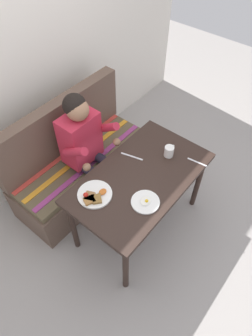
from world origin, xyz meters
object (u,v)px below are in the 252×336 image
object	(u,v)px
table	(140,182)
fork	(197,162)
person	(86,143)
plate_breakfast	(94,195)
coffee_mug	(169,151)
knife	(132,156)
plate_eggs	(145,202)
couch	(79,164)

from	to	relation	value
table	fork	distance (m)	0.51
person	plate_breakfast	size ratio (longest dim) A/B	4.54
coffee_mug	knife	size ratio (longest dim) A/B	0.59
coffee_mug	knife	bearing A→B (deg)	132.55
coffee_mug	fork	distance (m)	0.25
plate_breakfast	fork	world-z (taller)	plate_breakfast
person	plate_eggs	xyz separation A→B (m)	(-0.16, -0.77, -0.00)
table	plate_breakfast	distance (m)	0.42
plate_breakfast	coffee_mug	distance (m)	0.74
table	couch	size ratio (longest dim) A/B	0.83
couch	fork	size ratio (longest dim) A/B	8.47
person	fork	bearing A→B (deg)	-63.44
table	plate_eggs	distance (m)	0.27
person	plate_eggs	distance (m)	0.79
person	table	bearing A→B (deg)	-88.61
plate_breakfast	coffee_mug	xyz separation A→B (m)	(0.71, -0.20, 0.04)
plate_eggs	knife	size ratio (longest dim) A/B	1.08
knife	person	bearing A→B (deg)	93.67
couch	fork	world-z (taller)	couch
plate_breakfast	plate_eggs	xyz separation A→B (m)	(0.20, -0.34, -0.00)
plate_eggs	fork	xyz separation A→B (m)	(0.60, -0.09, -0.01)
coffee_mug	plate_eggs	bearing A→B (deg)	-164.79
plate_breakfast	person	bearing A→B (deg)	50.35
person	coffee_mug	world-z (taller)	person
coffee_mug	person	bearing A→B (deg)	118.92
couch	coffee_mug	size ratio (longest dim) A/B	12.20
table	fork	bearing A→B (deg)	-33.30
fork	table	bearing A→B (deg)	139.26
couch	plate_eggs	world-z (taller)	couch
table	coffee_mug	xyz separation A→B (m)	(0.34, -0.04, 0.13)
knife	plate_eggs	bearing A→B (deg)	-144.34
table	person	distance (m)	0.60
table	plate_eggs	world-z (taller)	plate_eggs
plate_eggs	coffee_mug	world-z (taller)	coffee_mug
couch	knife	distance (m)	0.71
coffee_mug	fork	world-z (taller)	coffee_mug
table	couch	world-z (taller)	couch
plate_eggs	fork	distance (m)	0.60
plate_breakfast	table	bearing A→B (deg)	-22.00
couch	knife	size ratio (longest dim) A/B	7.20
table	plate_breakfast	size ratio (longest dim) A/B	4.50
couch	plate_eggs	distance (m)	1.05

